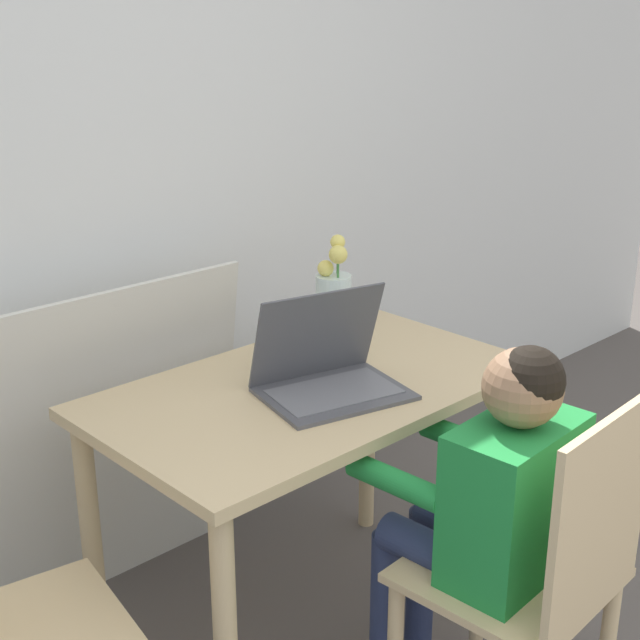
# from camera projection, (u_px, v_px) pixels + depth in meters

# --- Properties ---
(wall_back) EXTENTS (6.40, 0.05, 2.50)m
(wall_back) POSITION_uv_depth(u_px,v_px,m) (62.00, 157.00, 2.31)
(wall_back) COLOR white
(wall_back) RESTS_ON ground_plane
(dining_table) EXTENTS (1.09, 0.64, 0.73)m
(dining_table) POSITION_uv_depth(u_px,v_px,m) (312.00, 423.00, 2.24)
(dining_table) COLOR #D6B784
(dining_table) RESTS_ON ground_plane
(chair_occupied) EXTENTS (0.42, 0.42, 0.89)m
(chair_occupied) POSITION_uv_depth(u_px,v_px,m) (535.00, 581.00, 1.89)
(chair_occupied) COLOR #D6B784
(chair_occupied) RESTS_ON ground_plane
(person_seated) EXTENTS (0.34, 0.44, 0.98)m
(person_seated) POSITION_uv_depth(u_px,v_px,m) (490.00, 497.00, 1.92)
(person_seated) COLOR #1E8438
(person_seated) RESTS_ON ground_plane
(laptop) EXTENTS (0.39, 0.33, 0.25)m
(laptop) POSITION_uv_depth(u_px,v_px,m) (327.00, 369.00, 2.15)
(laptop) COLOR #4C4C51
(laptop) RESTS_ON dining_table
(flower_vase) EXTENTS (0.10, 0.10, 0.31)m
(flower_vase) POSITION_uv_depth(u_px,v_px,m) (334.00, 305.00, 2.41)
(flower_vase) COLOR silver
(flower_vase) RESTS_ON dining_table
(water_bottle) EXTENTS (0.06, 0.06, 0.19)m
(water_bottle) POSITION_uv_depth(u_px,v_px,m) (307.00, 341.00, 2.24)
(water_bottle) COLOR silver
(water_bottle) RESTS_ON dining_table
(cardboard_panel) EXTENTS (0.81, 0.15, 0.93)m
(cardboard_panel) POSITION_uv_depth(u_px,v_px,m) (113.00, 444.00, 2.48)
(cardboard_panel) COLOR silver
(cardboard_panel) RESTS_ON ground_plane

